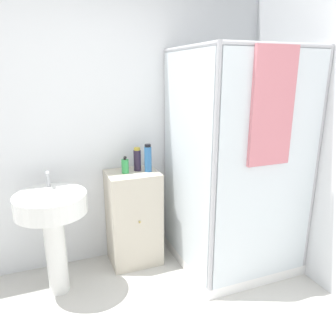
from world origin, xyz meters
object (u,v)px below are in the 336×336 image
soap_dispenser (125,166)px  shampoo_bottle_tall_black (137,159)px  shampoo_bottle_blue (148,158)px  sink (52,218)px

soap_dispenser → shampoo_bottle_tall_black: (0.12, 0.04, 0.04)m
soap_dispenser → shampoo_bottle_tall_black: size_ratio=0.73×
shampoo_bottle_blue → soap_dispenser: bearing=172.5°
sink → shampoo_bottle_blue: bearing=12.4°
shampoo_bottle_tall_black → shampoo_bottle_blue: bearing=-38.1°
soap_dispenser → shampoo_bottle_blue: shampoo_bottle_blue is taller
sink → shampoo_bottle_tall_black: size_ratio=4.63×
soap_dispenser → shampoo_bottle_blue: size_ratio=0.62×
sink → soap_dispenser: 0.74m
soap_dispenser → shampoo_bottle_blue: bearing=-7.5°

